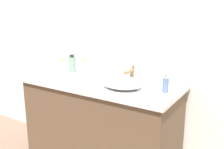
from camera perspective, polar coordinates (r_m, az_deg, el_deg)
name	(u,v)px	position (r m, az deg, el deg)	size (l,w,h in m)	color
bathroom_wall_rear	(116,23)	(2.41, 0.93, 11.14)	(6.00, 0.06, 2.60)	silver
vanity_counter	(102,127)	(2.33, -2.31, -11.46)	(1.33, 0.59, 0.84)	brown
wall_mirror_panel	(120,2)	(2.35, 1.66, 15.65)	(1.29, 0.01, 1.30)	#B2BCC6
sink_basin	(122,83)	(1.99, 2.26, -1.83)	(0.32, 0.26, 0.08)	silver
faucet	(131,73)	(2.10, 4.19, 0.23)	(0.03, 0.15, 0.15)	olive
soap_dispenser	(166,84)	(1.92, 11.62, -2.05)	(0.05, 0.05, 0.15)	slate
lotion_bottle	(83,68)	(2.38, -6.35, 1.44)	(0.06, 0.06, 0.14)	silver
perfume_bottle	(63,65)	(2.58, -10.56, 2.03)	(0.07, 0.07, 0.12)	silver
spray_can	(72,64)	(2.50, -8.69, 2.25)	(0.07, 0.07, 0.17)	gray
tissue_box	(95,72)	(2.23, -3.82, 0.58)	(0.13, 0.13, 0.15)	beige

